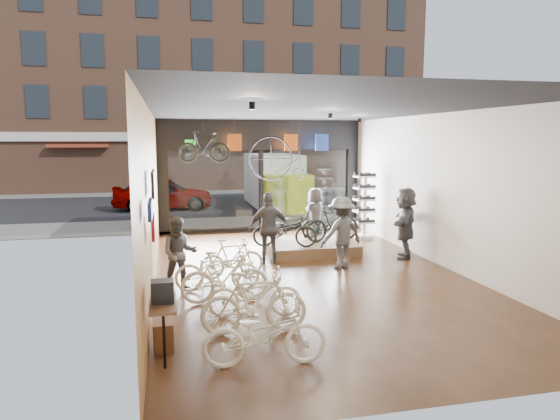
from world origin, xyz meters
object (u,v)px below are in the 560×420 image
object	(u,v)px
display_bike_left	(285,230)
customer_2	(269,228)
box_truck	(277,182)
display_bike_right	(293,224)
floor_bike_4	(217,269)
display_bike_mid	(333,223)
floor_bike_1	(254,303)
display_platform	(311,247)
floor_bike_2	(255,293)
hung_bike	(204,147)
street_car	(163,193)
floor_bike_3	(225,277)
customer_3	(341,233)
floor_bike_0	(265,334)
floor_bike_5	(232,258)
customer_4	(315,215)
penny_farthing	(280,160)
customer_1	(179,254)
sunglasses_rack	(364,205)
customer_5	(405,223)

from	to	relation	value
display_bike_left	customer_2	world-z (taller)	customer_2
box_truck	display_bike_right	bearing A→B (deg)	-99.10
floor_bike_4	display_bike_mid	size ratio (longest dim) A/B	1.04
floor_bike_1	display_platform	xyz separation A→B (m)	(2.53, 5.46, -0.37)
floor_bike_2	floor_bike_4	bearing A→B (deg)	23.91
customer_2	hung_bike	xyz separation A→B (m)	(-1.41, 2.92, 2.01)
display_bike_mid	display_bike_right	world-z (taller)	display_bike_mid
display_bike_mid	display_platform	bearing A→B (deg)	77.03
street_car	display_platform	world-z (taller)	street_car
floor_bike_3	customer_3	distance (m)	3.69
floor_bike_0	floor_bike_4	world-z (taller)	floor_bike_4
floor_bike_5	customer_4	bearing A→B (deg)	-52.83
floor_bike_1	penny_farthing	world-z (taller)	penny_farthing
customer_3	customer_2	bearing A→B (deg)	-44.30
customer_4	floor_bike_5	bearing A→B (deg)	18.03
floor_bike_1	display_platform	size ratio (longest dim) A/B	0.73
floor_bike_3	penny_farthing	distance (m)	6.94
display_platform	floor_bike_0	bearing A→B (deg)	-111.24
floor_bike_4	customer_1	distance (m)	0.87
customer_4	sunglasses_rack	world-z (taller)	sunglasses_rack
floor_bike_5	customer_3	distance (m)	2.78
sunglasses_rack	display_bike_right	bearing A→B (deg)	-160.82
display_platform	floor_bike_3	bearing A→B (deg)	-126.64
floor_bike_0	customer_3	xyz separation A→B (m)	(2.85, 4.85, 0.43)
box_truck	floor_bike_0	xyz separation A→B (m)	(-3.55, -15.47, -0.77)
street_car	customer_5	xyz separation A→B (m)	(6.41, -10.91, 0.20)
floor_bike_0	floor_bike_3	world-z (taller)	floor_bike_3
display_bike_left	penny_farthing	size ratio (longest dim) A/B	0.97
street_car	floor_bike_4	bearing A→B (deg)	-174.60
floor_bike_1	customer_3	world-z (taller)	customer_3
customer_4	hung_bike	size ratio (longest dim) A/B	1.06
floor_bike_1	customer_4	bearing A→B (deg)	-22.22
street_car	floor_bike_4	xyz separation A→B (m)	(1.21, -12.82, -0.29)
floor_bike_1	floor_bike_2	bearing A→B (deg)	-8.48
floor_bike_5	floor_bike_0	bearing A→B (deg)	167.09
floor_bike_5	customer_5	xyz separation A→B (m)	(4.78, 0.98, 0.49)
floor_bike_3	display_bike_left	xyz separation A→B (m)	(1.97, 3.34, 0.24)
floor_bike_4	customer_2	xyz separation A→B (m)	(1.53, 2.10, 0.45)
customer_5	display_platform	bearing A→B (deg)	-87.38
display_platform	display_bike_mid	distance (m)	0.92
customer_4	floor_bike_4	bearing A→B (deg)	21.12
floor_bike_1	floor_bike_4	world-z (taller)	floor_bike_1
floor_bike_1	customer_1	world-z (taller)	customer_1
floor_bike_0	display_bike_left	size ratio (longest dim) A/B	1.01
display_platform	customer_4	distance (m)	1.59
street_car	hung_bike	world-z (taller)	hung_bike
display_bike_right	customer_5	world-z (taller)	customer_5
floor_bike_2	floor_bike_3	size ratio (longest dim) A/B	0.97
box_truck	display_platform	xyz separation A→B (m)	(-0.97, -8.82, -1.08)
floor_bike_5	customer_1	bearing A→B (deg)	108.01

